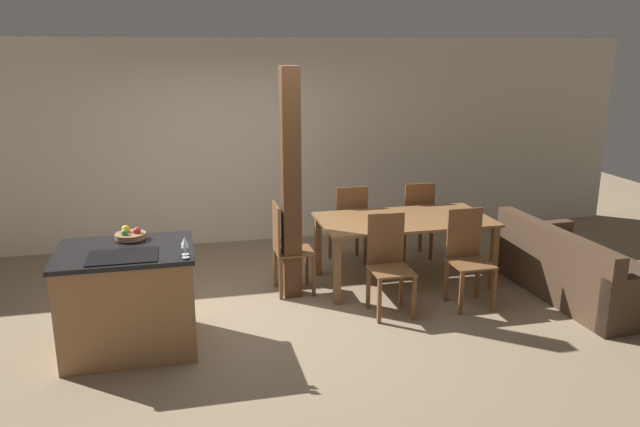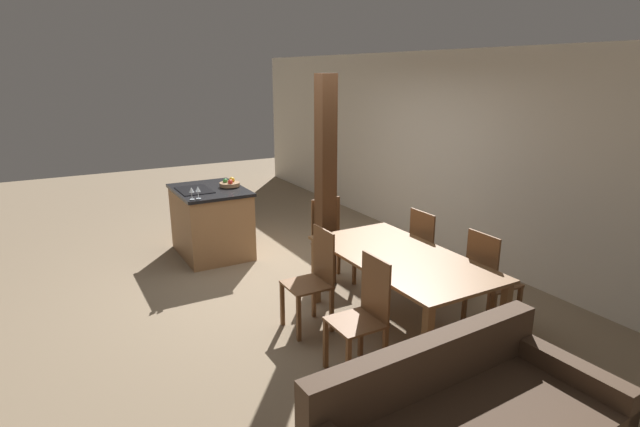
{
  "view_description": "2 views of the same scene",
  "coord_description": "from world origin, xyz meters",
  "px_view_note": "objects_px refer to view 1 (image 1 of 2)",
  "views": [
    {
      "loc": [
        -0.79,
        -5.74,
        2.6
      ],
      "look_at": [
        0.6,
        0.2,
        0.95
      ],
      "focal_mm": 35.0,
      "sensor_mm": 36.0,
      "label": 1
    },
    {
      "loc": [
        5.1,
        -2.34,
        2.44
      ],
      "look_at": [
        0.6,
        0.2,
        0.95
      ],
      "focal_mm": 28.0,
      "sensor_mm": 36.0,
      "label": 2
    }
  ],
  "objects_px": {
    "fruit_bowl": "(130,235)",
    "dining_chair_far_right": "(416,219)",
    "dining_chair_near_left": "(389,263)",
    "timber_post": "(291,186)",
    "dining_chair_head_end": "(287,247)",
    "couch": "(579,273)",
    "kitchen_island": "(129,299)",
    "wine_glass_near": "(185,244)",
    "dining_chair_near_right": "(468,256)",
    "dining_table": "(404,226)",
    "wine_glass_middle": "(185,242)",
    "dining_chair_far_left": "(349,224)"
  },
  "relations": [
    {
      "from": "fruit_bowl",
      "to": "dining_chair_far_left",
      "type": "xyz_separation_m",
      "value": [
        2.44,
        1.39,
        -0.45
      ]
    },
    {
      "from": "fruit_bowl",
      "to": "wine_glass_middle",
      "type": "xyz_separation_m",
      "value": [
        0.47,
        -0.57,
        0.08
      ]
    },
    {
      "from": "dining_chair_far_left",
      "to": "couch",
      "type": "xyz_separation_m",
      "value": [
        2.12,
        -1.53,
        -0.25
      ]
    },
    {
      "from": "kitchen_island",
      "to": "dining_chair_near_left",
      "type": "height_order",
      "value": "dining_chair_near_left"
    },
    {
      "from": "wine_glass_near",
      "to": "dining_table",
      "type": "height_order",
      "value": "wine_glass_near"
    },
    {
      "from": "dining_chair_near_right",
      "to": "timber_post",
      "type": "height_order",
      "value": "timber_post"
    },
    {
      "from": "kitchen_island",
      "to": "couch",
      "type": "xyz_separation_m",
      "value": [
        4.59,
        0.14,
        -0.2
      ]
    },
    {
      "from": "kitchen_island",
      "to": "dining_chair_near_right",
      "type": "xyz_separation_m",
      "value": [
        3.33,
        0.23,
        0.05
      ]
    },
    {
      "from": "dining_chair_near_left",
      "to": "timber_post",
      "type": "xyz_separation_m",
      "value": [
        -0.86,
        0.63,
        0.69
      ]
    },
    {
      "from": "dining_chair_near_right",
      "to": "timber_post",
      "type": "distance_m",
      "value": 1.95
    },
    {
      "from": "dining_table",
      "to": "timber_post",
      "type": "xyz_separation_m",
      "value": [
        -1.29,
        -0.09,
        0.54
      ]
    },
    {
      "from": "dining_table",
      "to": "dining_chair_far_left",
      "type": "distance_m",
      "value": 0.85
    },
    {
      "from": "wine_glass_near",
      "to": "timber_post",
      "type": "relative_size",
      "value": 0.06
    },
    {
      "from": "dining_table",
      "to": "dining_chair_near_right",
      "type": "xyz_separation_m",
      "value": [
        0.43,
        -0.72,
        -0.14
      ]
    },
    {
      "from": "fruit_bowl",
      "to": "wine_glass_near",
      "type": "bearing_deg",
      "value": -53.95
    },
    {
      "from": "wine_glass_middle",
      "to": "dining_chair_near_left",
      "type": "distance_m",
      "value": 2.11
    },
    {
      "from": "timber_post",
      "to": "fruit_bowl",
      "type": "bearing_deg",
      "value": -159.57
    },
    {
      "from": "fruit_bowl",
      "to": "dining_chair_far_left",
      "type": "distance_m",
      "value": 2.85
    },
    {
      "from": "couch",
      "to": "fruit_bowl",
      "type": "bearing_deg",
      "value": 85.82
    },
    {
      "from": "dining_chair_near_left",
      "to": "dining_chair_head_end",
      "type": "distance_m",
      "value": 1.15
    },
    {
      "from": "fruit_bowl",
      "to": "dining_chair_far_right",
      "type": "relative_size",
      "value": 0.27
    },
    {
      "from": "fruit_bowl",
      "to": "dining_chair_far_left",
      "type": "bearing_deg",
      "value": 29.76
    },
    {
      "from": "dining_chair_near_left",
      "to": "couch",
      "type": "xyz_separation_m",
      "value": [
        2.12,
        -0.09,
        -0.25
      ]
    },
    {
      "from": "dining_table",
      "to": "dining_chair_far_right",
      "type": "distance_m",
      "value": 0.85
    },
    {
      "from": "dining_chair_near_left",
      "to": "timber_post",
      "type": "bearing_deg",
      "value": 143.92
    },
    {
      "from": "wine_glass_middle",
      "to": "timber_post",
      "type": "xyz_separation_m",
      "value": [
        1.11,
        1.15,
        0.16
      ]
    },
    {
      "from": "wine_glass_middle",
      "to": "dining_table",
      "type": "distance_m",
      "value": 2.73
    },
    {
      "from": "fruit_bowl",
      "to": "dining_chair_near_left",
      "type": "distance_m",
      "value": 2.48
    },
    {
      "from": "fruit_bowl",
      "to": "dining_chair_head_end",
      "type": "distance_m",
      "value": 1.74
    },
    {
      "from": "fruit_bowl",
      "to": "dining_chair_near_right",
      "type": "bearing_deg",
      "value": -0.74
    },
    {
      "from": "fruit_bowl",
      "to": "dining_chair_far_right",
      "type": "distance_m",
      "value": 3.6
    },
    {
      "from": "dining_chair_near_left",
      "to": "fruit_bowl",
      "type": "bearing_deg",
      "value": 179.0
    },
    {
      "from": "wine_glass_middle",
      "to": "dining_chair_near_left",
      "type": "height_order",
      "value": "wine_glass_middle"
    },
    {
      "from": "dining_chair_near_left",
      "to": "kitchen_island",
      "type": "bearing_deg",
      "value": -174.6
    },
    {
      "from": "dining_chair_near_right",
      "to": "dining_chair_head_end",
      "type": "xyz_separation_m",
      "value": [
        -1.75,
        0.72,
        0.0
      ]
    },
    {
      "from": "dining_table",
      "to": "dining_chair_head_end",
      "type": "distance_m",
      "value": 1.33
    },
    {
      "from": "timber_post",
      "to": "dining_table",
      "type": "bearing_deg",
      "value": 3.96
    },
    {
      "from": "dining_table",
      "to": "dining_chair_head_end",
      "type": "bearing_deg",
      "value": -180.0
    },
    {
      "from": "dining_chair_near_right",
      "to": "dining_chair_far_right",
      "type": "xyz_separation_m",
      "value": [
        0.0,
        1.44,
        0.0
      ]
    },
    {
      "from": "kitchen_island",
      "to": "wine_glass_near",
      "type": "height_order",
      "value": "wine_glass_near"
    },
    {
      "from": "wine_glass_near",
      "to": "dining_chair_near_right",
      "type": "bearing_deg",
      "value": 12.04
    },
    {
      "from": "dining_table",
      "to": "dining_chair_far_right",
      "type": "bearing_deg",
      "value": 59.31
    },
    {
      "from": "dining_chair_head_end",
      "to": "couch",
      "type": "distance_m",
      "value": 3.13
    },
    {
      "from": "wine_glass_near",
      "to": "timber_post",
      "type": "xyz_separation_m",
      "value": [
        1.11,
        1.23,
        0.16
      ]
    },
    {
      "from": "wine_glass_near",
      "to": "dining_chair_near_right",
      "type": "xyz_separation_m",
      "value": [
        2.82,
        0.6,
        -0.53
      ]
    },
    {
      "from": "dining_chair_far_right",
      "to": "dining_chair_head_end",
      "type": "bearing_deg",
      "value": 22.29
    },
    {
      "from": "dining_chair_far_left",
      "to": "couch",
      "type": "height_order",
      "value": "dining_chair_far_left"
    },
    {
      "from": "wine_glass_near",
      "to": "couch",
      "type": "height_order",
      "value": "wine_glass_near"
    },
    {
      "from": "dining_chair_far_left",
      "to": "dining_chair_head_end",
      "type": "relative_size",
      "value": 1.0
    },
    {
      "from": "wine_glass_middle",
      "to": "dining_chair_near_right",
      "type": "distance_m",
      "value": 2.92
    }
  ]
}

